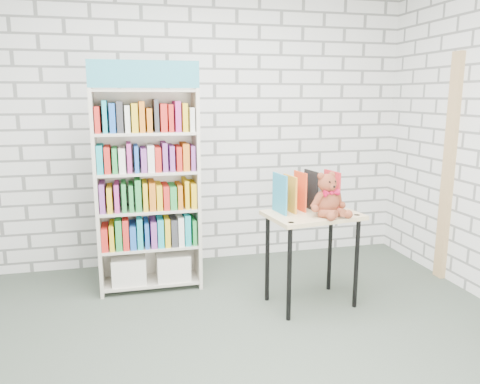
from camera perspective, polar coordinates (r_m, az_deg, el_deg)
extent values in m
plane|color=#3F493E|center=(3.30, -0.22, -19.64)|extent=(4.50, 4.50, 0.00)
cube|color=silver|center=(4.80, -5.83, 7.84)|extent=(4.50, 0.02, 2.80)
cube|color=silver|center=(1.04, 26.45, -7.28)|extent=(4.50, 0.02, 2.80)
cube|color=beige|center=(4.18, -17.01, -0.25)|extent=(0.03, 0.35, 1.78)
cube|color=beige|center=(4.22, -5.30, 0.31)|extent=(0.03, 0.35, 1.78)
cube|color=beige|center=(4.34, -11.24, 0.45)|extent=(0.89, 0.02, 1.78)
cube|color=teal|center=(3.94, -11.60, 13.91)|extent=(0.89, 0.02, 0.22)
cube|color=beige|center=(4.42, -10.71, -10.56)|extent=(0.83, 0.33, 0.02)
cube|color=beige|center=(4.30, -10.88, -6.42)|extent=(0.83, 0.33, 0.02)
cube|color=beige|center=(4.21, -11.05, -2.07)|extent=(0.83, 0.33, 0.02)
cube|color=beige|center=(4.15, -11.23, 2.43)|extent=(0.83, 0.33, 0.02)
cube|color=beige|center=(4.11, -11.42, 7.06)|extent=(0.83, 0.33, 0.02)
cube|color=beige|center=(4.10, -11.62, 12.01)|extent=(0.83, 0.33, 0.02)
cube|color=silver|center=(4.37, -13.39, -9.10)|extent=(0.30, 0.29, 0.24)
cube|color=silver|center=(4.38, -8.17, -8.82)|extent=(0.30, 0.29, 0.24)
cube|color=red|center=(4.26, -10.94, -4.78)|extent=(0.83, 0.29, 0.24)
cube|color=yellow|center=(4.18, -11.11, -0.36)|extent=(0.83, 0.29, 0.24)
cube|color=blue|center=(4.12, -11.30, 4.21)|extent=(0.83, 0.29, 0.24)
cube|color=green|center=(4.09, -11.48, 8.87)|extent=(0.83, 0.29, 0.24)
cube|color=tan|center=(3.83, 8.84, -2.80)|extent=(0.79, 0.60, 0.03)
cylinder|color=black|center=(3.65, 6.02, -9.96)|extent=(0.04, 0.04, 0.75)
cylinder|color=black|center=(3.97, 3.35, -8.06)|extent=(0.04, 0.04, 0.75)
cylinder|color=black|center=(3.96, 14.01, -8.49)|extent=(0.04, 0.04, 0.75)
cylinder|color=black|center=(4.26, 10.91, -6.88)|extent=(0.04, 0.04, 0.75)
cylinder|color=black|center=(3.53, 6.24, -3.75)|extent=(0.05, 0.05, 0.01)
cylinder|color=black|center=(3.84, 14.07, -2.77)|extent=(0.05, 0.05, 0.01)
cube|color=teal|center=(3.78, 4.80, -0.30)|extent=(0.05, 0.22, 0.30)
cube|color=orange|center=(3.83, 6.12, -0.18)|extent=(0.05, 0.22, 0.30)
cube|color=red|center=(3.87, 7.41, -0.07)|extent=(0.05, 0.22, 0.30)
cube|color=black|center=(3.92, 8.66, 0.04)|extent=(0.05, 0.22, 0.30)
cube|color=white|center=(3.97, 9.89, 0.15)|extent=(0.05, 0.22, 0.30)
cube|color=red|center=(4.02, 11.08, 0.25)|extent=(0.05, 0.22, 0.30)
ellipsoid|color=brown|center=(3.77, 10.46, -1.25)|extent=(0.21, 0.17, 0.21)
sphere|color=brown|center=(3.73, 10.60, 1.08)|extent=(0.15, 0.15, 0.15)
sphere|color=brown|center=(3.70, 9.83, 1.94)|extent=(0.05, 0.05, 0.05)
sphere|color=brown|center=(3.77, 11.14, 2.06)|extent=(0.05, 0.05, 0.05)
sphere|color=brown|center=(3.69, 11.14, 0.63)|extent=(0.06, 0.06, 0.06)
sphere|color=black|center=(3.67, 10.86, 1.19)|extent=(0.02, 0.02, 0.02)
sphere|color=black|center=(3.70, 11.48, 1.26)|extent=(0.02, 0.02, 0.02)
sphere|color=black|center=(3.67, 11.40, 0.63)|extent=(0.02, 0.02, 0.02)
cylinder|color=brown|center=(3.68, 9.40, -1.03)|extent=(0.11, 0.08, 0.14)
cylinder|color=brown|center=(3.81, 11.88, -0.71)|extent=(0.10, 0.10, 0.14)
sphere|color=brown|center=(3.67, 9.14, -2.02)|extent=(0.06, 0.06, 0.06)
sphere|color=brown|center=(3.83, 12.33, -1.57)|extent=(0.06, 0.06, 0.06)
cylinder|color=brown|center=(3.67, 10.68, -2.63)|extent=(0.13, 0.16, 0.08)
cylinder|color=brown|center=(3.74, 12.10, -2.41)|extent=(0.07, 0.16, 0.08)
sphere|color=brown|center=(3.60, 11.03, -2.98)|extent=(0.07, 0.07, 0.07)
sphere|color=brown|center=(3.71, 13.06, -2.66)|extent=(0.07, 0.07, 0.07)
cone|color=#BA0B33|center=(3.68, 10.67, -0.15)|extent=(0.07, 0.07, 0.05)
cone|color=#BA0B33|center=(3.72, 11.50, -0.06)|extent=(0.07, 0.07, 0.05)
sphere|color=#BA0B33|center=(3.70, 11.11, -0.11)|extent=(0.03, 0.03, 0.03)
cube|color=tan|center=(4.73, 24.06, 2.56)|extent=(0.05, 0.12, 2.10)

